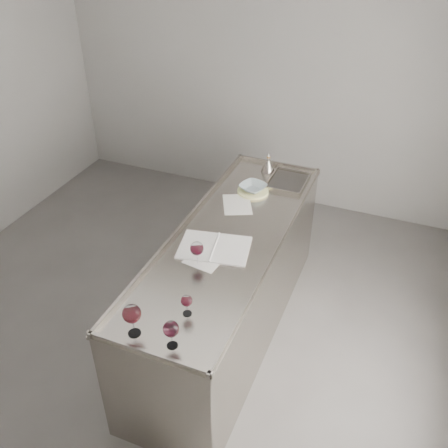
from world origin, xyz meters
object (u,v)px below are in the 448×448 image
at_px(wine_glass_right, 171,330).
at_px(wine_funnel, 268,166).
at_px(notebook, 214,248).
at_px(ceramic_bowl, 253,187).
at_px(wine_glass_left, 197,249).
at_px(wine_glass_small, 187,301).
at_px(wine_glass_middle, 132,314).
at_px(counter, 229,285).

xyz_separation_m(wine_glass_right, wine_funnel, (-0.14, 2.12, -0.07)).
height_order(notebook, ceramic_bowl, ceramic_bowl).
relative_size(wine_glass_right, wine_funnel, 0.96).
bearing_deg(ceramic_bowl, notebook, -89.49).
distance_m(wine_glass_left, wine_glass_small, 0.47).
relative_size(wine_glass_middle, notebook, 0.38).
bearing_deg(notebook, wine_glass_left, -111.44).
xyz_separation_m(counter, ceramic_bowl, (-0.05, 0.65, 0.51)).
distance_m(wine_glass_small, wine_funnel, 1.87).
bearing_deg(wine_glass_right, wine_glass_small, 96.92).
height_order(wine_glass_middle, wine_glass_small, wine_glass_middle).
bearing_deg(wine_funnel, wine_glass_middle, -92.78).
bearing_deg(counter, wine_glass_right, -85.07).
bearing_deg(ceramic_bowl, counter, -85.79).
xyz_separation_m(wine_glass_middle, notebook, (0.11, 0.90, -0.14)).
bearing_deg(wine_glass_middle, notebook, 83.25).
distance_m(wine_glass_right, wine_glass_small, 0.26).
bearing_deg(wine_glass_right, ceramic_bowl, 94.66).
xyz_separation_m(ceramic_bowl, wine_funnel, (0.00, 0.39, 0.01)).
height_order(wine_glass_right, wine_funnel, wine_funnel).
height_order(wine_glass_middle, wine_funnel, wine_glass_middle).
distance_m(notebook, wine_funnel, 1.22).
relative_size(wine_glass_right, ceramic_bowl, 0.85).
bearing_deg(ceramic_bowl, wine_funnel, 89.53).
xyz_separation_m(wine_glass_small, ceramic_bowl, (-0.11, 1.48, -0.05)).
xyz_separation_m(wine_glass_left, notebook, (0.04, 0.20, -0.12)).
distance_m(wine_glass_middle, wine_glass_small, 0.33).
relative_size(ceramic_bowl, wine_funnel, 1.14).
bearing_deg(wine_glass_small, wine_funnel, 93.28).
relative_size(wine_glass_middle, wine_funnel, 1.14).
bearing_deg(wine_glass_left, ceramic_bowl, 88.35).
bearing_deg(wine_glass_middle, ceramic_bowl, 86.71).
bearing_deg(wine_glass_left, wine_glass_small, -72.63).
xyz_separation_m(notebook, wine_funnel, (-0.00, 1.21, 0.05)).
height_order(wine_glass_left, notebook, wine_glass_left).
xyz_separation_m(counter, wine_glass_left, (-0.08, -0.38, 0.59)).
relative_size(counter, wine_glass_middle, 11.62).
height_order(wine_glass_middle, notebook, wine_glass_middle).
bearing_deg(wine_glass_middle, counter, 82.24).
bearing_deg(wine_glass_right, wine_glass_middle, 180.00).
height_order(counter, wine_glass_small, wine_glass_small).
bearing_deg(wine_glass_small, ceramic_bowl, 94.27).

